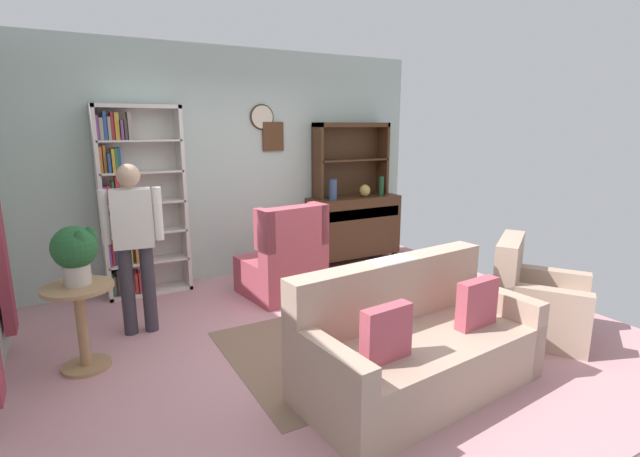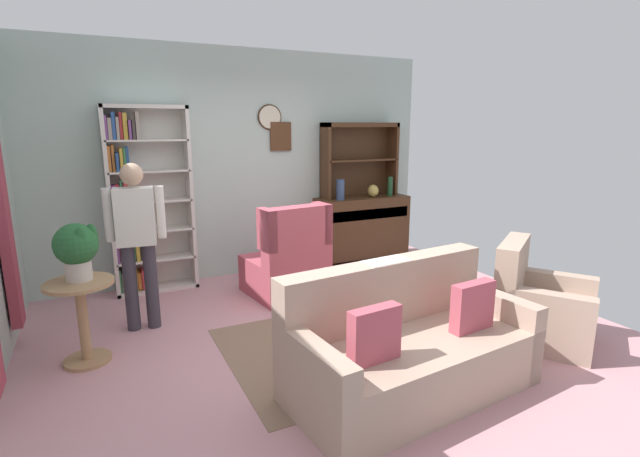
# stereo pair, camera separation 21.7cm
# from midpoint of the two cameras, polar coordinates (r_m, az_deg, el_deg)

# --- Properties ---
(ground_plane) EXTENTS (5.40, 4.60, 0.02)m
(ground_plane) POSITION_cam_midpoint_polar(r_m,az_deg,el_deg) (4.40, -1.32, -12.95)
(ground_plane) COLOR #C68C93
(wall_back) EXTENTS (5.00, 0.09, 2.80)m
(wall_back) POSITION_cam_midpoint_polar(r_m,az_deg,el_deg) (5.96, -11.04, 7.70)
(wall_back) COLOR #ADC1B7
(wall_back) RESTS_ON ground_plane
(area_rug) EXTENTS (2.22, 1.66, 0.01)m
(area_rug) POSITION_cam_midpoint_polar(r_m,az_deg,el_deg) (4.25, 3.08, -13.72)
(area_rug) COLOR #846651
(area_rug) RESTS_ON ground_plane
(bookshelf) EXTENTS (0.90, 0.30, 2.10)m
(bookshelf) POSITION_cam_midpoint_polar(r_m,az_deg,el_deg) (5.56, -22.73, 2.79)
(bookshelf) COLOR silver
(bookshelf) RESTS_ON ground_plane
(sideboard) EXTENTS (1.30, 0.45, 0.92)m
(sideboard) POSITION_cam_midpoint_polar(r_m,az_deg,el_deg) (6.51, 3.20, 0.34)
(sideboard) COLOR #422816
(sideboard) RESTS_ON ground_plane
(sideboard_hutch) EXTENTS (1.10, 0.26, 1.00)m
(sideboard_hutch) POSITION_cam_midpoint_polar(r_m,az_deg,el_deg) (6.47, 2.79, 9.65)
(sideboard_hutch) COLOR #422816
(sideboard_hutch) RESTS_ON sideboard
(vase_tall) EXTENTS (0.11, 0.11, 0.27)m
(vase_tall) POSITION_cam_midpoint_polar(r_m,az_deg,el_deg) (6.15, 0.58, 4.80)
(vase_tall) COLOR #33476B
(vase_tall) RESTS_ON sideboard
(vase_round) EXTENTS (0.15, 0.15, 0.17)m
(vase_round) POSITION_cam_midpoint_polar(r_m,az_deg,el_deg) (6.44, 4.55, 4.66)
(vase_round) COLOR tan
(vase_round) RESTS_ON sideboard
(bottle_wine) EXTENTS (0.07, 0.07, 0.27)m
(bottle_wine) POSITION_cam_midpoint_polar(r_m,az_deg,el_deg) (6.56, 6.57, 5.20)
(bottle_wine) COLOR #194223
(bottle_wine) RESTS_ON sideboard
(couch_floral) EXTENTS (1.87, 1.02, 0.90)m
(couch_floral) POSITION_cam_midpoint_polar(r_m,az_deg,el_deg) (3.54, 9.78, -14.04)
(couch_floral) COLOR tan
(couch_floral) RESTS_ON ground_plane
(armchair_floral) EXTENTS (1.06, 1.06, 0.88)m
(armchair_floral) POSITION_cam_midpoint_polar(r_m,az_deg,el_deg) (4.68, 23.70, -8.50)
(armchair_floral) COLOR tan
(armchair_floral) RESTS_ON ground_plane
(wingback_chair) EXTENTS (0.88, 0.89, 1.05)m
(wingback_chair) POSITION_cam_midpoint_polar(r_m,az_deg,el_deg) (5.21, -5.56, -4.27)
(wingback_chair) COLOR #B74C5B
(wingback_chair) RESTS_ON ground_plane
(plant_stand) EXTENTS (0.52, 0.52, 0.69)m
(plant_stand) POSITION_cam_midpoint_polar(r_m,az_deg,el_deg) (4.17, -28.59, -9.60)
(plant_stand) COLOR #A87F56
(plant_stand) RESTS_ON ground_plane
(potted_plant_large) EXTENTS (0.33, 0.33, 0.46)m
(potted_plant_large) POSITION_cam_midpoint_polar(r_m,az_deg,el_deg) (4.04, -29.19, -2.41)
(potted_plant_large) COLOR beige
(potted_plant_large) RESTS_ON plant_stand
(person_reading) EXTENTS (0.53, 0.24, 1.56)m
(person_reading) POSITION_cam_midpoint_polar(r_m,az_deg,el_deg) (4.51, -23.16, -1.00)
(person_reading) COLOR #38333D
(person_reading) RESTS_ON ground_plane
(coffee_table) EXTENTS (0.80, 0.50, 0.42)m
(coffee_table) POSITION_cam_midpoint_polar(r_m,az_deg,el_deg) (4.09, 4.25, -9.45)
(coffee_table) COLOR #422816
(coffee_table) RESTS_ON ground_plane
(book_stack) EXTENTS (0.22, 0.11, 0.05)m
(book_stack) POSITION_cam_midpoint_polar(r_m,az_deg,el_deg) (4.03, 5.72, -8.45)
(book_stack) COLOR #284C8C
(book_stack) RESTS_ON coffee_table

